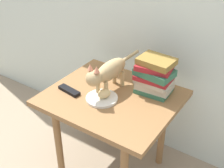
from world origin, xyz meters
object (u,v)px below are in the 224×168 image
object	(u,v)px
side_table	(112,108)
tv_remote	(69,90)
plate	(102,98)
cat	(108,72)
book_stack	(155,76)
bread_roll	(104,94)

from	to	relation	value
side_table	tv_remote	size ratio (longest dim) A/B	4.94
side_table	plate	size ratio (longest dim) A/B	4.08
cat	book_stack	bearing A→B (deg)	32.65
side_table	plate	xyz separation A→B (m)	(-0.03, -0.06, 0.09)
cat	tv_remote	distance (m)	0.26
book_stack	tv_remote	bearing A→B (deg)	-146.33
plate	bread_roll	distance (m)	0.03
tv_remote	side_table	bearing A→B (deg)	32.67
bread_roll	tv_remote	size ratio (longest dim) A/B	0.53
book_stack	side_table	bearing A→B (deg)	-136.90
bread_roll	book_stack	distance (m)	0.31
cat	tv_remote	size ratio (longest dim) A/B	3.20
plate	tv_remote	distance (m)	0.21
side_table	tv_remote	distance (m)	0.27
plate	bread_roll	xyz separation A→B (m)	(0.01, 0.01, 0.03)
bread_roll	tv_remote	distance (m)	0.22
plate	book_stack	xyz separation A→B (m)	(0.21, 0.23, 0.10)
cat	tv_remote	world-z (taller)	cat
plate	cat	distance (m)	0.15
side_table	cat	distance (m)	0.23
side_table	tv_remote	xyz separation A→B (m)	(-0.23, -0.11, 0.10)
plate	bread_roll	bearing A→B (deg)	38.16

